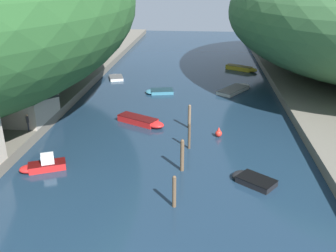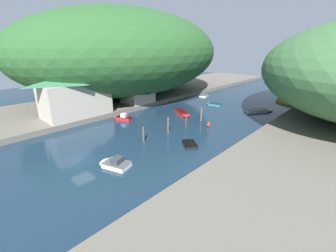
{
  "view_description": "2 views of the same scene",
  "coord_description": "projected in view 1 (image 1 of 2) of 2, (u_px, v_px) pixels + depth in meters",
  "views": [
    {
      "loc": [
        2.93,
        -12.46,
        15.07
      ],
      "look_at": [
        -0.06,
        18.81,
        2.21
      ],
      "focal_mm": 40.0,
      "sensor_mm": 36.0,
      "label": 1
    },
    {
      "loc": [
        25.3,
        -10.87,
        13.91
      ],
      "look_at": [
        2.5,
        13.57,
        1.8
      ],
      "focal_mm": 24.0,
      "sensor_mm": 36.0,
      "label": 2
    }
  ],
  "objects": [
    {
      "name": "channel_buoy_near",
      "position": [
        219.0,
        133.0,
        37.07
      ],
      "size": [
        0.67,
        0.67,
        1.0
      ],
      "color": "red",
      "rests_on": "water_surface"
    },
    {
      "name": "mooring_post_second",
      "position": [
        182.0,
        155.0,
        30.3
      ],
      "size": [
        0.32,
        0.32,
        2.8
      ],
      "color": "brown",
      "rests_on": "water_surface"
    },
    {
      "name": "water_surface",
      "position": [
        177.0,
        108.0,
        45.08
      ],
      "size": [
        130.0,
        130.0,
        0.0
      ],
      "primitive_type": "plane",
      "color": "#192D42",
      "rests_on": "ground"
    },
    {
      "name": "boat_cabin_cruiser",
      "position": [
        42.0,
        165.0,
        30.73
      ],
      "size": [
        3.86,
        2.6,
        1.36
      ],
      "rotation": [
        0.0,
        0.0,
        1.98
      ],
      "color": "red",
      "rests_on": "water_surface"
    },
    {
      "name": "boat_open_rowboat",
      "position": [
        143.0,
        121.0,
        40.14
      ],
      "size": [
        5.66,
        3.99,
        0.69
      ],
      "rotation": [
        0.0,
        0.0,
        4.22
      ],
      "color": "red",
      "rests_on": "water_surface"
    },
    {
      "name": "mooring_post_nearest",
      "position": [
        174.0,
        191.0,
        25.59
      ],
      "size": [
        0.28,
        0.28,
        2.45
      ],
      "color": "brown",
      "rests_on": "water_surface"
    },
    {
      "name": "boat_mid_channel",
      "position": [
        236.0,
        89.0,
        51.68
      ],
      "size": [
        5.36,
        6.55,
        0.49
      ],
      "rotation": [
        0.0,
        0.0,
        5.69
      ],
      "color": "silver",
      "rests_on": "water_surface"
    },
    {
      "name": "mooring_post_fourth",
      "position": [
        189.0,
        116.0,
        38.79
      ],
      "size": [
        0.32,
        0.32,
        2.59
      ],
      "color": "brown",
      "rests_on": "water_surface"
    },
    {
      "name": "mooring_post_middle",
      "position": [
        189.0,
        136.0,
        34.25
      ],
      "size": [
        0.25,
        0.25,
        2.49
      ],
      "color": "#4C3D2D",
      "rests_on": "water_surface"
    },
    {
      "name": "boathouse_shed",
      "position": [
        22.0,
        101.0,
        38.44
      ],
      "size": [
        5.96,
        6.72,
        3.72
      ],
      "color": "#B2A899",
      "rests_on": "left_bank"
    },
    {
      "name": "boat_red_skiff",
      "position": [
        159.0,
        91.0,
        50.68
      ],
      "size": [
        4.05,
        2.71,
        0.46
      ],
      "rotation": [
        0.0,
        0.0,
        1.78
      ],
      "color": "teal",
      "rests_on": "water_surface"
    },
    {
      "name": "boat_white_cruiser",
      "position": [
        252.0,
        179.0,
        28.98
      ],
      "size": [
        3.77,
        3.45,
        0.5
      ],
      "rotation": [
        0.0,
        0.0,
        0.91
      ],
      "color": "black",
      "rests_on": "water_surface"
    },
    {
      "name": "boat_near_quay",
      "position": [
        116.0,
        77.0,
        57.73
      ],
      "size": [
        2.96,
        4.06,
        0.43
      ],
      "rotation": [
        0.0,
        0.0,
        0.33
      ],
      "color": "white",
      "rests_on": "water_surface"
    },
    {
      "name": "person_by_boathouse",
      "position": [
        28.0,
        121.0,
        35.72
      ],
      "size": [
        0.29,
        0.42,
        1.69
      ],
      "rotation": [
        0.0,
        0.0,
        1.77
      ],
      "color": "#282D3D",
      "rests_on": "left_bank"
    },
    {
      "name": "boat_small_dinghy",
      "position": [
        243.0,
        68.0,
        62.35
      ],
      "size": [
        5.39,
        3.99,
        0.71
      ],
      "rotation": [
        0.0,
        0.0,
        4.18
      ],
      "color": "gold",
      "rests_on": "water_surface"
    }
  ]
}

